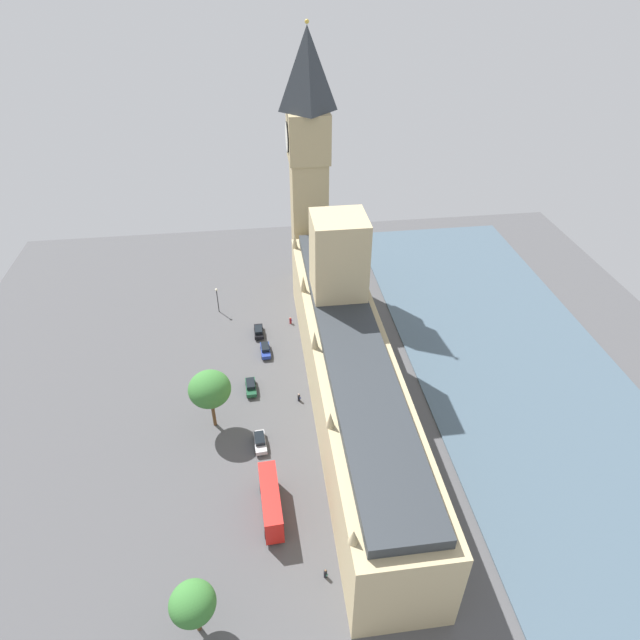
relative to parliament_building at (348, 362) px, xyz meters
The scene contains 15 objects.
ground_plane 9.03m from the parliament_building, 45.24° to the left, with size 144.49×144.49×0.00m, color #4C4C4F.
river_thames 34.26m from the parliament_building, behind, with size 38.58×130.04×0.25m, color #475B6B.
parliament_building is the anchor object (origin of this frame).
clock_tower 44.95m from the parliament_building, 87.52° to the right, with size 8.53×8.53×54.37m.
car_black_by_river_gate 26.52m from the parliament_building, 55.04° to the right, with size 1.86×4.53×1.74m.
car_blue_near_tower 21.31m from the parliament_building, 47.29° to the right, with size 1.93×4.69×1.74m.
car_dark_green_opposite_hall 18.80m from the parliament_building, 15.07° to the right, with size 2.01×4.72×1.74m.
car_silver_far_end 19.29m from the parliament_building, 29.18° to the left, with size 2.12×4.78×1.74m.
double_decker_bus_corner 26.30m from the parliament_building, 55.95° to the left, with size 3.03×10.60×4.75m.
pedestrian_kerbside 11.45m from the parliament_building, ahead, with size 0.66×0.66×1.60m.
pedestrian_leading 26.35m from the parliament_building, 71.97° to the right, with size 0.64×0.56×1.57m.
pedestrian_midblock 33.42m from the parliament_building, 75.54° to the left, with size 0.62×0.66×1.56m.
plane_tree_under_trees 22.94m from the parliament_building, ahead, with size 6.77×6.77×10.88m.
plane_tree_trailing 42.98m from the parliament_building, 56.47° to the left, with size 5.30×5.30×8.10m.
street_lamp_slot_10 38.15m from the parliament_building, 53.01° to the right, with size 0.56×0.56×5.87m.
Camera 1 is at (11.55, 65.48, 66.24)m, focal length 30.13 mm.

